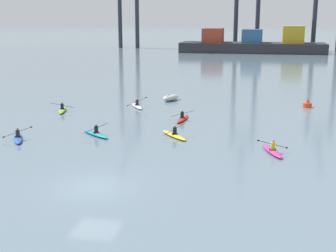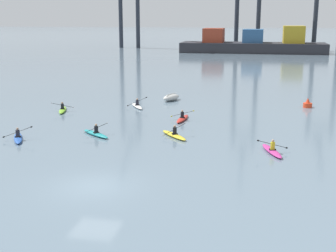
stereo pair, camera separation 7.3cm
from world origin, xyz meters
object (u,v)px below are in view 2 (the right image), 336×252
Objects in this scene: container_barge at (253,44)px; channel_buoy at (308,104)px; kayak_lime at (63,110)px; kayak_magenta at (272,150)px; kayak_white at (137,106)px; kayak_teal at (96,133)px; kayak_red at (183,118)px; kayak_yellow at (174,135)px; capsized_dinghy at (171,97)px; kayak_blue at (18,137)px.

container_barge is 36.90× the size of channel_buoy.
container_barge is 83.48m from kayak_lime.
container_barge is 92.30m from kayak_magenta.
kayak_white reaches higher than channel_buoy.
kayak_teal is (-0.11, -11.72, 0.00)m from kayak_white.
kayak_red reaches higher than kayak_lime.
kayak_red is at bearing 49.86° from kayak_teal.
kayak_magenta is at bearing -21.35° from kayak_yellow.
kayak_magenta is 22.32m from kayak_lime.
kayak_lime is at bearing -139.16° from capsized_dinghy.
kayak_red is 1.15× the size of kayak_yellow.
kayak_yellow is (11.29, 3.14, 0.00)m from kayak_blue.
kayak_magenta reaches higher than capsized_dinghy.
kayak_lime is (-6.57, -3.41, 0.00)m from kayak_white.
kayak_lime is at bearing -101.30° from container_barge.
capsized_dinghy is 20.28m from kayak_blue.
kayak_blue is at bearing -164.47° from kayak_yellow.
capsized_dinghy is at bearing 80.39° from kayak_teal.
container_barge reaches higher than kayak_white.
channel_buoy is at bearing 36.47° from kayak_red.
kayak_red is 12.22m from kayak_lime.
kayak_blue reaches higher than kayak_red.
kayak_red is (-7.65, 8.78, 0.00)m from kayak_magenta.
capsized_dinghy is 12.18m from kayak_lime.
container_barge is 83.56m from kayak_red.
kayak_magenta is at bearing -48.95° from kayak_red.
kayak_teal is 8.79m from kayak_red.
kayak_lime is (-1.20, 10.67, 0.00)m from kayak_blue.
kayak_white is at bearing 118.45° from kayak_yellow.
kayak_yellow is (-11.06, -14.39, -0.19)m from channel_buoy.
kayak_teal is at bearing 171.18° from kayak_magenta.
channel_buoy is 17.65m from kayak_magenta.
kayak_yellow reaches higher than channel_buoy.
capsized_dinghy is 16.50m from kayak_teal.
kayak_blue is at bearing -113.26° from capsized_dinghy.
kayak_yellow is (-3.85, -89.37, -2.06)m from container_barge.
kayak_teal and kayak_lime have the same top height.
kayak_magenta is (3.42, -92.21, -2.06)m from container_barge.
kayak_yellow is (-7.27, 2.84, 0.00)m from kayak_magenta.
kayak_white is 15.07m from kayak_blue.
kayak_blue is 1.09× the size of kayak_yellow.
kayak_blue is (-15.15, -92.51, -2.06)m from container_barge.
kayak_blue is 10.74m from kayak_lime.
kayak_white is at bearing 137.98° from kayak_red.
capsized_dinghy is 0.87× the size of kayak_white.
kayak_magenta is 18.57m from kayak_blue.
capsized_dinghy is 2.82× the size of channel_buoy.
kayak_magenta is 1.13× the size of kayak_teal.
kayak_white is 0.94× the size of kayak_red.
kayak_teal is (-17.10, -15.17, -0.19)m from channel_buoy.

